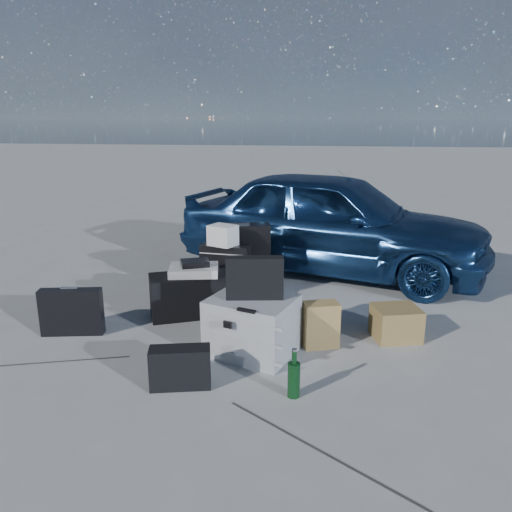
{
  "coord_description": "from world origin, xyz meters",
  "views": [
    {
      "loc": [
        0.81,
        -3.5,
        1.75
      ],
      "look_at": [
        0.16,
        0.85,
        0.53
      ],
      "focal_mm": 35.0,
      "sensor_mm": 36.0,
      "label": 1
    }
  ],
  "objects_px": {
    "suitcase_left": "(242,259)",
    "suitcase_right": "(226,273)",
    "briefcase": "(72,312)",
    "duffel_bag": "(193,295)",
    "cardboard_box": "(396,323)",
    "green_bottle": "(294,374)",
    "car": "(332,221)",
    "pelican_case": "(252,326)"
  },
  "relations": [
    {
      "from": "suitcase_left",
      "to": "suitcase_right",
      "type": "height_order",
      "value": "suitcase_left"
    },
    {
      "from": "briefcase",
      "to": "duffel_bag",
      "type": "height_order",
      "value": "briefcase"
    },
    {
      "from": "duffel_bag",
      "to": "cardboard_box",
      "type": "bearing_deg",
      "value": -31.83
    },
    {
      "from": "duffel_bag",
      "to": "green_bottle",
      "type": "relative_size",
      "value": 2.39
    },
    {
      "from": "car",
      "to": "suitcase_left",
      "type": "distance_m",
      "value": 1.3
    },
    {
      "from": "suitcase_right",
      "to": "pelican_case",
      "type": "bearing_deg",
      "value": -62.86
    },
    {
      "from": "cardboard_box",
      "to": "green_bottle",
      "type": "xyz_separation_m",
      "value": [
        -0.76,
        -1.02,
        0.03
      ]
    },
    {
      "from": "pelican_case",
      "to": "briefcase",
      "type": "bearing_deg",
      "value": -165.92
    },
    {
      "from": "suitcase_right",
      "to": "green_bottle",
      "type": "bearing_deg",
      "value": -59.14
    },
    {
      "from": "duffel_bag",
      "to": "suitcase_left",
      "type": "bearing_deg",
      "value": 38.72
    },
    {
      "from": "briefcase",
      "to": "cardboard_box",
      "type": "height_order",
      "value": "briefcase"
    },
    {
      "from": "pelican_case",
      "to": "green_bottle",
      "type": "bearing_deg",
      "value": -39.66
    },
    {
      "from": "duffel_bag",
      "to": "cardboard_box",
      "type": "distance_m",
      "value": 1.8
    },
    {
      "from": "suitcase_left",
      "to": "cardboard_box",
      "type": "bearing_deg",
      "value": -46.69
    },
    {
      "from": "briefcase",
      "to": "duffel_bag",
      "type": "distance_m",
      "value": 1.05
    },
    {
      "from": "car",
      "to": "suitcase_right",
      "type": "relative_size",
      "value": 6.13
    },
    {
      "from": "suitcase_right",
      "to": "duffel_bag",
      "type": "relative_size",
      "value": 0.74
    },
    {
      "from": "pelican_case",
      "to": "suitcase_right",
      "type": "height_order",
      "value": "suitcase_right"
    },
    {
      "from": "pelican_case",
      "to": "cardboard_box",
      "type": "height_order",
      "value": "pelican_case"
    },
    {
      "from": "car",
      "to": "briefcase",
      "type": "distance_m",
      "value": 3.04
    },
    {
      "from": "duffel_bag",
      "to": "pelican_case",
      "type": "bearing_deg",
      "value": -70.17
    },
    {
      "from": "pelican_case",
      "to": "cardboard_box",
      "type": "xyz_separation_m",
      "value": [
        1.12,
        0.43,
        -0.09
      ]
    },
    {
      "from": "briefcase",
      "to": "suitcase_right",
      "type": "height_order",
      "value": "suitcase_right"
    },
    {
      "from": "pelican_case",
      "to": "suitcase_right",
      "type": "relative_size",
      "value": 1.07
    },
    {
      "from": "briefcase",
      "to": "cardboard_box",
      "type": "bearing_deg",
      "value": -4.53
    },
    {
      "from": "green_bottle",
      "to": "suitcase_right",
      "type": "bearing_deg",
      "value": 115.69
    },
    {
      "from": "green_bottle",
      "to": "duffel_bag",
      "type": "bearing_deg",
      "value": 128.71
    },
    {
      "from": "car",
      "to": "pelican_case",
      "type": "height_order",
      "value": "car"
    },
    {
      "from": "briefcase",
      "to": "suitcase_left",
      "type": "bearing_deg",
      "value": 33.52
    },
    {
      "from": "car",
      "to": "pelican_case",
      "type": "relative_size",
      "value": 5.73
    },
    {
      "from": "briefcase",
      "to": "duffel_bag",
      "type": "xyz_separation_m",
      "value": [
        0.89,
        0.57,
        -0.0
      ]
    },
    {
      "from": "suitcase_left",
      "to": "suitcase_right",
      "type": "distance_m",
      "value": 0.29
    },
    {
      "from": "briefcase",
      "to": "suitcase_right",
      "type": "relative_size",
      "value": 0.89
    },
    {
      "from": "car",
      "to": "duffel_bag",
      "type": "distance_m",
      "value": 2.04
    },
    {
      "from": "suitcase_right",
      "to": "green_bottle",
      "type": "relative_size",
      "value": 1.76
    },
    {
      "from": "pelican_case",
      "to": "suitcase_left",
      "type": "height_order",
      "value": "suitcase_left"
    },
    {
      "from": "pelican_case",
      "to": "suitcase_right",
      "type": "bearing_deg",
      "value": 130.35
    },
    {
      "from": "suitcase_right",
      "to": "duffel_bag",
      "type": "xyz_separation_m",
      "value": [
        -0.22,
        -0.39,
        -0.09
      ]
    },
    {
      "from": "suitcase_right",
      "to": "cardboard_box",
      "type": "relative_size",
      "value": 1.61
    },
    {
      "from": "suitcase_left",
      "to": "suitcase_right",
      "type": "xyz_separation_m",
      "value": [
        -0.12,
        -0.26,
        -0.08
      ]
    },
    {
      "from": "suitcase_left",
      "to": "cardboard_box",
      "type": "distance_m",
      "value": 1.71
    },
    {
      "from": "pelican_case",
      "to": "duffel_bag",
      "type": "distance_m",
      "value": 0.95
    }
  ]
}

